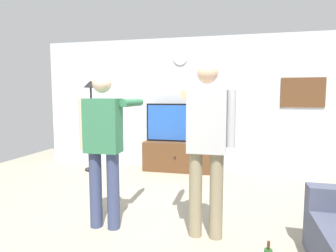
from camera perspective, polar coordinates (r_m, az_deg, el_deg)
name	(u,v)px	position (r m, az deg, el deg)	size (l,w,h in m)	color
ground_plane	(149,229)	(3.41, -3.84, -19.96)	(8.40, 8.40, 0.00)	#9E937F
back_wall	(189,104)	(5.96, 4.25, 4.53)	(6.40, 0.10, 2.70)	silver
tv_stand	(177,156)	(5.77, 1.90, -6.08)	(1.34, 0.51, 0.59)	brown
television	(178,123)	(5.71, 2.01, 0.68)	(1.29, 0.07, 0.77)	black
wall_clock	(180,57)	(5.98, 2.51, 13.64)	(0.30, 0.30, 0.03)	white
framed_picture	(303,92)	(5.98, 25.48, 6.12)	(0.79, 0.04, 0.56)	brown
floor_lamp	(91,107)	(5.88, -15.20, 3.81)	(0.32, 0.32, 1.81)	black
person_standing_nearer_lamp	(104,142)	(3.24, -12.79, -3.20)	(0.57, 0.78, 1.74)	#384266
person_standing_nearer_couch	(207,140)	(2.96, 7.79, -2.87)	(0.58, 0.78, 1.83)	gray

